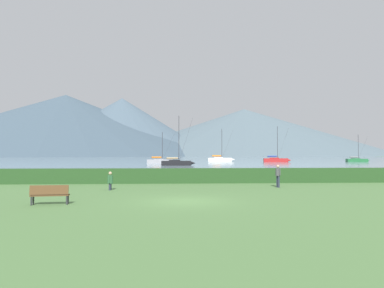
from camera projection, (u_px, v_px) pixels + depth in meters
ground_plane at (185, 201)px, 17.80m from camera, size 1000.00×1000.00×0.00m
harbor_water at (174, 159)px, 154.53m from camera, size 320.00×246.00×0.00m
hedge_line at (180, 176)px, 28.79m from camera, size 80.00×1.20×1.22m
sailboat_slip_0 at (161, 161)px, 83.93m from camera, size 7.24×2.49×7.65m
sailboat_slip_2 at (177, 163)px, 70.23m from camera, size 7.02×2.39×10.22m
sailboat_slip_4 at (357, 160)px, 99.74m from camera, size 6.69×2.68×8.01m
sailboat_slip_5 at (276, 160)px, 97.50m from camera, size 7.86×3.41×10.13m
sailboat_slip_6 at (220, 159)px, 104.52m from camera, size 8.33×3.19×9.93m
park_bench_near_path at (50, 194)px, 16.61m from camera, size 1.82×0.66×0.95m
person_seated_viewer at (110, 180)px, 23.20m from camera, size 0.36×0.57×1.25m
person_standing_walker at (278, 174)px, 25.05m from camera, size 0.36×0.55×1.65m
distant_hill_west_ridge at (66, 125)px, 377.99m from camera, size 344.26×344.26×67.03m
distant_hill_central_peak at (122, 127)px, 369.22m from camera, size 201.60×201.60×61.92m
distant_hill_east_ridge at (244, 132)px, 423.51m from camera, size 337.29×337.29×57.07m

